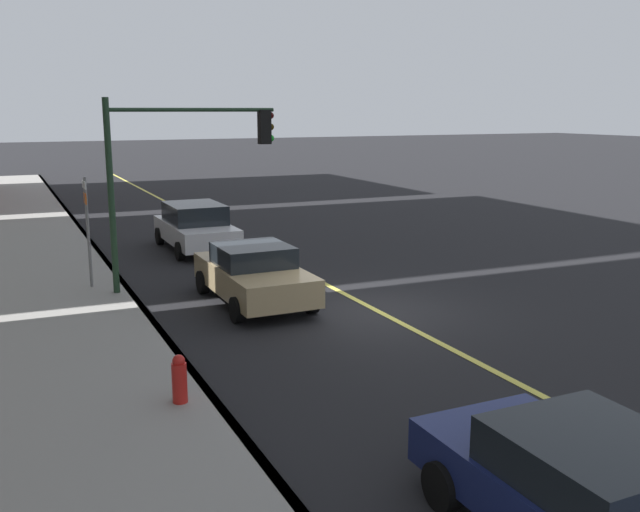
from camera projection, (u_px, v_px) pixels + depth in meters
ground at (375, 310)px, 16.73m from camera, size 200.00×200.00×0.00m
sidewalk_slab at (79, 347)px, 13.92m from camera, size 80.00×3.47×0.15m
curb_edge at (162, 336)px, 14.60m from camera, size 80.00×0.16×0.15m
lane_stripe_center at (375, 310)px, 16.73m from camera, size 80.00×0.16×0.01m
car_navy at (595, 496)px, 7.37m from camera, size 4.37×2.08×1.37m
car_tan at (254, 274)px, 17.24m from camera, size 4.31×2.05×1.46m
car_white at (196, 226)px, 23.84m from camera, size 4.54×2.08×1.58m
traffic_light_mast at (181, 159)px, 17.83m from camera, size 0.28×4.42×5.01m
street_sign_post at (88, 225)px, 18.03m from camera, size 0.60×0.08×3.03m
fire_hydrant at (180, 383)px, 11.04m from camera, size 0.24×0.24×0.94m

